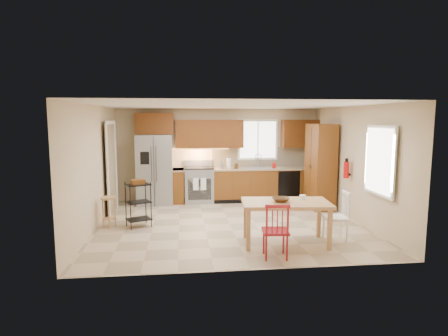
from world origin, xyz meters
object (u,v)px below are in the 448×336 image
Objects in this scene: refrigerator at (155,169)px; utility_cart at (138,204)px; pantry at (320,166)px; table_jar at (303,199)px; range_stove at (199,185)px; dining_table at (285,223)px; chair_red at (275,230)px; chair_white at (335,217)px; soap_bottle at (274,165)px; fire_extinguisher at (346,170)px; bar_stool at (109,212)px; table_bowl at (281,202)px.

refrigerator reaches higher than utility_cart.
pantry reaches higher than table_jar.
refrigerator is 1.24m from range_stove.
chair_red reaches higher than dining_table.
utility_cart is (-0.20, -2.13, -0.44)m from refrigerator.
refrigerator is 0.87× the size of pantry.
dining_table is (1.38, -3.56, -0.08)m from range_stove.
utility_cart is (-2.74, 1.37, 0.09)m from dining_table.
soap_bottle is at bearing 10.83° from chair_white.
chair_white is 0.70m from table_jar.
table_jar is (2.87, -3.40, -0.12)m from refrigerator.
fire_extinguisher is 0.56× the size of bar_stool.
utility_cart is at bearing 152.54° from table_bowl.
dining_table is 3.06m from utility_cart.
dining_table is at bearing 67.45° from chair_red.
chair_red is (-1.00, -4.12, -0.54)m from soap_bottle.
pantry is at bearing 36.59° from bar_stool.
chair_red is at bearing -112.55° from dining_table.
utility_cart is (-3.69, 1.32, 0.02)m from chair_white.
soap_bottle is at bearing 7.31° from utility_cart.
range_stove is 1.02× the size of chair_white.
fire_extinguisher reaches higher than soap_bottle.
table_jar is at bearing -135.62° from fire_extinguisher.
range_stove is 3.80m from table_bowl.
range_stove is 1.43× the size of bar_stool.
pantry is 1.07m from fire_extinguisher.
refrigerator is at bearing 123.51° from chair_red.
chair_white reaches higher than dining_table.
refrigerator reaches higher than table_jar.
fire_extinguisher is (1.15, -1.95, 0.10)m from soap_bottle.
chair_white reaches higher than table_jar.
pantry reaches higher than fire_extinguisher.
table_jar is at bearing 91.42° from chair_white.
fire_extinguisher reaches higher than bar_stool.
fire_extinguisher is (3.18, -2.04, 0.64)m from range_stove.
utility_cart is at bearing -121.74° from range_stove.
soap_bottle reaches higher than chair_white.
refrigerator is 5.83× the size of table_bowl.
fire_extinguisher reaches higher than chair_white.
range_stove is 3.19m from pantry.
pantry reaches higher than bar_stool.
table_jar is 0.20× the size of bar_stool.
bar_stool is (-4.93, -1.19, -0.73)m from pantry.
refrigerator is 4.76m from fire_extinguisher.
utility_cart is at bearing -164.50° from pantry.
range_stove reaches higher than table_bowl.
utility_cart is (-4.33, -1.20, -0.58)m from pantry.
chair_red is at bearing -134.63° from fire_extinguisher.
chair_red is (2.18, -4.15, -0.46)m from refrigerator.
soap_bottle is 0.30× the size of bar_stool.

